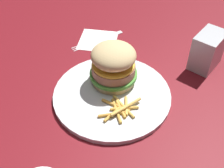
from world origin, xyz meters
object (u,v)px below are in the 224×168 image
plate (112,95)px  napkin (98,40)px  fries_pile (120,109)px  napkin_dispenser (207,51)px  fork (97,40)px  sandwich (113,65)px

plate → napkin: size_ratio=2.57×
plate → fries_pile: (0.03, -0.05, 0.01)m
fries_pile → napkin_dispenser: size_ratio=0.89×
napkin → fries_pile: bearing=-61.2°
fries_pile → fork: fries_pile is taller
sandwich → napkin: 0.21m
plate → napkin: bearing=117.3°
plate → napkin: 0.24m
sandwich → fork: size_ratio=0.82×
napkin → sandwich: bearing=-59.4°
sandwich → napkin: (-0.10, 0.17, -0.06)m
fries_pile → napkin: size_ratio=0.80×
sandwich → fries_pile: bearing=-64.7°
fries_pile → fork: (-0.14, 0.26, -0.01)m
napkin → napkin_dispenser: size_ratio=1.12×
plate → fork: (-0.11, 0.21, -0.00)m
napkin_dispenser → fries_pile: bearing=165.3°
sandwich → napkin: sandwich is taller
plate → napkin_dispenser: bearing=42.6°
plate → sandwich: 0.07m
fork → fries_pile: bearing=-60.9°
sandwich → fork: sandwich is taller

